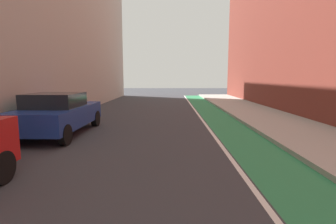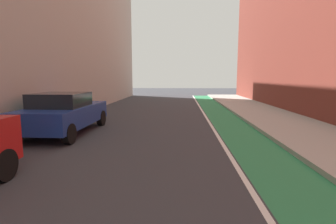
{
  "view_description": "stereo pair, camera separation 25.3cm",
  "coord_description": "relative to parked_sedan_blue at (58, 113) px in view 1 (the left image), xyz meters",
  "views": [
    {
      "loc": [
        0.96,
        7.18,
        2.08
      ],
      "look_at": [
        0.9,
        13.13,
        1.27
      ],
      "focal_mm": 27.15,
      "sensor_mm": 36.0,
      "label": 1
    },
    {
      "loc": [
        1.21,
        7.19,
        2.08
      ],
      "look_at": [
        0.9,
        13.13,
        1.27
      ],
      "focal_mm": 27.15,
      "sensor_mm": 36.0,
      "label": 2
    }
  ],
  "objects": [
    {
      "name": "bike_lane_paint",
      "position": [
        6.6,
        1.05,
        -0.78
      ],
      "size": [
        1.6,
        38.77,
        0.0
      ],
      "primitive_type": "cube",
      "color": "#2D8451",
      "rests_on": "ground"
    },
    {
      "name": "parked_sedan_blue",
      "position": [
        0.0,
        0.0,
        0.0
      ],
      "size": [
        2.01,
        4.28,
        1.53
      ],
      "color": "navy",
      "rests_on": "ground"
    },
    {
      "name": "lane_divider_stripe",
      "position": [
        5.7,
        1.05,
        -0.78
      ],
      "size": [
        0.12,
        38.77,
        0.0
      ],
      "primitive_type": "cube",
      "color": "white",
      "rests_on": "ground"
    },
    {
      "name": "ground_plane",
      "position": [
        3.18,
        -0.95,
        -0.79
      ],
      "size": [
        85.29,
        85.29,
        0.0
      ],
      "primitive_type": "plane",
      "color": "#38383D"
    },
    {
      "name": "sidewalk_right",
      "position": [
        9.04,
        1.05,
        -0.72
      ],
      "size": [
        3.28,
        38.77,
        0.14
      ],
      "primitive_type": "cube",
      "color": "#A8A59E",
      "rests_on": "ground"
    }
  ]
}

